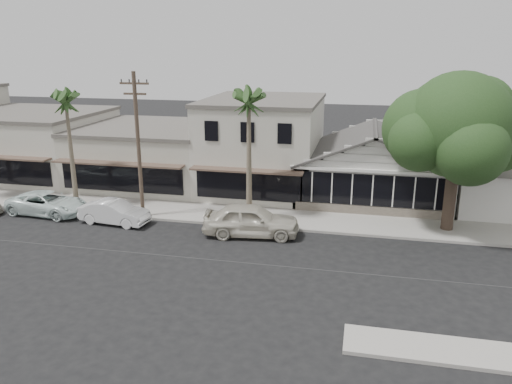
% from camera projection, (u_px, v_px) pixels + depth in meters
% --- Properties ---
extents(ground, '(140.00, 140.00, 0.00)m').
position_uv_depth(ground, '(268.00, 265.00, 24.68)').
color(ground, black).
rests_on(ground, ground).
extents(sidewalk_north, '(90.00, 3.50, 0.15)m').
position_uv_depth(sidewalk_north, '(168.00, 210.00, 32.62)').
color(sidewalk_north, '#9E9991').
rests_on(sidewalk_north, ground).
extents(corner_shop, '(10.40, 8.60, 5.10)m').
position_uv_depth(corner_shop, '(373.00, 162.00, 34.59)').
color(corner_shop, beige).
rests_on(corner_shop, ground).
extents(side_cottage, '(6.00, 6.00, 3.00)m').
position_uv_depth(side_cottage, '(501.00, 189.00, 32.31)').
color(side_cottage, beige).
rests_on(side_cottage, ground).
extents(row_building_near, '(8.00, 10.00, 6.50)m').
position_uv_depth(row_building_near, '(263.00, 146.00, 37.01)').
color(row_building_near, beige).
rests_on(row_building_near, ground).
extents(row_building_midnear, '(10.00, 10.00, 4.20)m').
position_uv_depth(row_building_midnear, '(151.00, 155.00, 39.18)').
color(row_building_midnear, '#B7B5A4').
rests_on(row_building_midnear, ground).
extents(row_building_midfar, '(11.00, 10.00, 5.00)m').
position_uv_depth(row_building_midfar, '(32.00, 145.00, 41.21)').
color(row_building_midfar, beige).
rests_on(row_building_midfar, ground).
extents(utility_pole, '(1.80, 0.24, 9.00)m').
position_uv_depth(utility_pole, '(138.00, 143.00, 30.02)').
color(utility_pole, brown).
rests_on(utility_pole, ground).
extents(car_0, '(5.65, 2.82, 1.85)m').
position_uv_depth(car_0, '(251.00, 220.00, 28.26)').
color(car_0, beige).
rests_on(car_0, ground).
extents(car_1, '(4.44, 1.91, 1.42)m').
position_uv_depth(car_1, '(114.00, 212.00, 30.22)').
color(car_1, white).
rests_on(car_1, ground).
extents(car_2, '(5.38, 2.82, 1.44)m').
position_uv_depth(car_2, '(48.00, 203.00, 31.88)').
color(car_2, white).
rests_on(car_2, ground).
extents(shade_tree, '(8.27, 7.47, 9.17)m').
position_uv_depth(shade_tree, '(456.00, 128.00, 27.70)').
color(shade_tree, '#48392B').
rests_on(shade_tree, ground).
extents(palm_east, '(2.83, 2.83, 8.51)m').
position_uv_depth(palm_east, '(249.00, 102.00, 28.91)').
color(palm_east, '#726651').
rests_on(palm_east, ground).
extents(palm_mid, '(3.06, 3.06, 8.15)m').
position_uv_depth(palm_mid, '(66.00, 102.00, 31.25)').
color(palm_mid, '#726651').
rests_on(palm_mid, ground).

